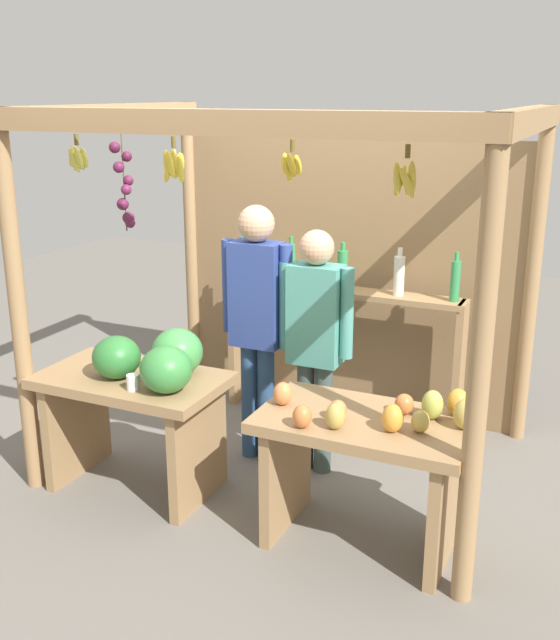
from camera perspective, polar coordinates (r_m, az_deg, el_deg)
ground_plane at (r=5.08m, az=0.92°, el=-10.46°), size 12.00×12.00×0.00m
market_stall at (r=4.99m, az=2.84°, el=5.42°), size 2.75×2.05×2.26m
fruit_counter_left at (r=4.51m, az=-10.37°, el=-5.13°), size 1.10×0.64×1.01m
fruit_counter_right at (r=3.99m, az=6.66°, el=-9.80°), size 1.12×0.64×0.89m
bottle_shelf_unit at (r=5.39m, az=4.79°, el=0.04°), size 1.76×0.22×1.35m
vendor_man at (r=4.73m, az=-1.76°, el=0.72°), size 0.48×0.23×1.68m
vendor_woman at (r=4.59m, az=2.71°, el=-0.89°), size 0.48×0.21×1.56m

